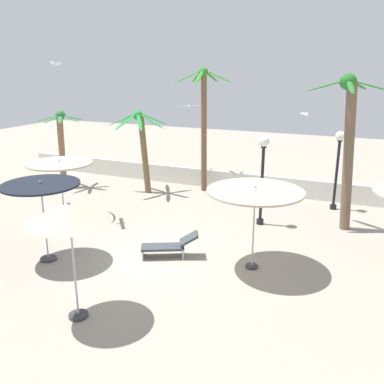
{
  "coord_description": "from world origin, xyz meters",
  "views": [
    {
      "loc": [
        6.03,
        -11.01,
        6.0
      ],
      "look_at": [
        0.0,
        2.95,
        1.4
      ],
      "focal_mm": 38.85,
      "sensor_mm": 36.0,
      "label": 1
    }
  ],
  "objects": [
    {
      "name": "seagull_0",
      "position": [
        -4.95,
        1.74,
        6.12
      ],
      "size": [
        0.89,
        1.09,
        0.14
      ],
      "color": "white"
    },
    {
      "name": "lounge_chair_0",
      "position": [
        0.42,
        0.15,
        0.4
      ],
      "size": [
        1.91,
        1.33,
        0.83
      ],
      "color": "#B7B7BC",
      "rests_on": "ground_plane"
    },
    {
      "name": "patio_umbrella_0",
      "position": [
        3.1,
        0.48,
        2.42
      ],
      "size": [
        2.89,
        2.89,
        2.66
      ],
      "color": "#333338",
      "rests_on": "ground_plane"
    },
    {
      "name": "seagull_2",
      "position": [
        -2.48,
        8.34,
        4.1
      ],
      "size": [
        1.13,
        0.43,
        0.14
      ],
      "color": "white"
    },
    {
      "name": "ground_plane",
      "position": [
        0.0,
        0.0,
        0.0
      ],
      "size": [
        56.0,
        56.0,
        0.0
      ],
      "primitive_type": "plane",
      "color": "#9E9384"
    },
    {
      "name": "lamp_post_0",
      "position": [
        4.88,
        7.3,
        2.27
      ],
      "size": [
        0.41,
        0.41,
        3.43
      ],
      "color": "black",
      "rests_on": "ground_plane"
    },
    {
      "name": "patio_umbrella_3",
      "position": [
        -0.17,
        -3.83,
        2.74
      ],
      "size": [
        2.0,
        2.0,
        3.04
      ],
      "color": "#333338",
      "rests_on": "ground_plane"
    },
    {
      "name": "patio_umbrella_2",
      "position": [
        -3.09,
        -1.62,
        2.37
      ],
      "size": [
        2.39,
        2.39,
        2.67
      ],
      "color": "#333338",
      "rests_on": "ground_plane"
    },
    {
      "name": "palm_tree_2",
      "position": [
        5.29,
        5.07,
        3.52
      ],
      "size": [
        2.93,
        2.95,
        5.8
      ],
      "color": "brown",
      "rests_on": "ground_plane"
    },
    {
      "name": "palm_tree_0",
      "position": [
        -8.34,
        5.55,
        2.52
      ],
      "size": [
        2.17,
        2.24,
        3.93
      ],
      "color": "brown",
      "rests_on": "ground_plane"
    },
    {
      "name": "palm_tree_1",
      "position": [
        -1.45,
        7.73,
        3.67
      ],
      "size": [
        2.67,
        2.86,
        5.99
      ],
      "color": "brown",
      "rests_on": "ground_plane"
    },
    {
      "name": "patio_umbrella_1",
      "position": [
        -5.2,
        1.7,
        2.2
      ],
      "size": [
        2.59,
        2.59,
        2.45
      ],
      "color": "#333338",
      "rests_on": "ground_plane"
    },
    {
      "name": "seagull_1",
      "position": [
        2.93,
        10.03,
        3.79
      ],
      "size": [
        0.56,
        0.86,
        0.14
      ],
      "color": "white"
    },
    {
      "name": "palm_tree_3",
      "position": [
        -4.09,
        6.3,
        2.63
      ],
      "size": [
        3.01,
        2.96,
        4.02
      ],
      "color": "brown",
      "rests_on": "ground_plane"
    },
    {
      "name": "boundary_wall",
      "position": [
        0.0,
        8.44,
        0.46
      ],
      "size": [
        25.2,
        0.3,
        0.92
      ],
      "primitive_type": "cube",
      "color": "silver",
      "rests_on": "ground_plane"
    },
    {
      "name": "lamp_post_1",
      "position": [
        2.39,
        4.25,
        2.37
      ],
      "size": [
        0.42,
        0.42,
        3.53
      ],
      "color": "black",
      "rests_on": "ground_plane"
    }
  ]
}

